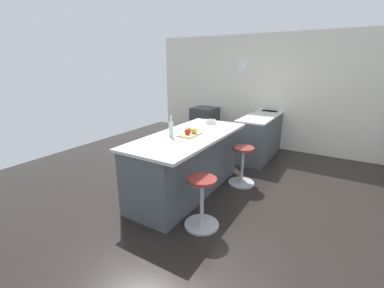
{
  "coord_description": "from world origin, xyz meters",
  "views": [
    {
      "loc": [
        3.36,
        1.83,
        1.98
      ],
      "look_at": [
        0.17,
        -0.09,
        0.81
      ],
      "focal_mm": 24.16,
      "sensor_mm": 36.0,
      "label": 1
    }
  ],
  "objects_px": {
    "cutting_board": "(190,134)",
    "fruit_bowl": "(210,122)",
    "apple_yellow": "(194,131)",
    "apple_green": "(189,130)",
    "stool_by_window": "(242,167)",
    "kitchen_island": "(187,163)",
    "apple_red": "(187,132)",
    "oven_range": "(205,124)",
    "stool_middle": "(202,204)",
    "water_bottle": "(171,129)"
  },
  "relations": [
    {
      "from": "cutting_board",
      "to": "fruit_bowl",
      "type": "height_order",
      "value": "fruit_bowl"
    },
    {
      "from": "apple_yellow",
      "to": "apple_green",
      "type": "relative_size",
      "value": 1.07
    },
    {
      "from": "stool_by_window",
      "to": "apple_green",
      "type": "height_order",
      "value": "apple_green"
    },
    {
      "from": "kitchen_island",
      "to": "apple_green",
      "type": "distance_m",
      "value": 0.53
    },
    {
      "from": "apple_red",
      "to": "oven_range",
      "type": "bearing_deg",
      "value": -156.62
    },
    {
      "from": "apple_red",
      "to": "fruit_bowl",
      "type": "distance_m",
      "value": 0.89
    },
    {
      "from": "apple_red",
      "to": "apple_green",
      "type": "height_order",
      "value": "apple_red"
    },
    {
      "from": "apple_red",
      "to": "fruit_bowl",
      "type": "bearing_deg",
      "value": -175.35
    },
    {
      "from": "oven_range",
      "to": "apple_yellow",
      "type": "relative_size",
      "value": 9.93
    },
    {
      "from": "oven_range",
      "to": "apple_red",
      "type": "height_order",
      "value": "apple_red"
    },
    {
      "from": "cutting_board",
      "to": "apple_red",
      "type": "height_order",
      "value": "apple_red"
    },
    {
      "from": "kitchen_island",
      "to": "stool_middle",
      "type": "bearing_deg",
      "value": 43.37
    },
    {
      "from": "water_bottle",
      "to": "cutting_board",
      "type": "bearing_deg",
      "value": 140.53
    },
    {
      "from": "apple_green",
      "to": "fruit_bowl",
      "type": "height_order",
      "value": "apple_green"
    },
    {
      "from": "apple_yellow",
      "to": "stool_middle",
      "type": "bearing_deg",
      "value": 36.88
    },
    {
      "from": "kitchen_island",
      "to": "apple_yellow",
      "type": "height_order",
      "value": "apple_yellow"
    },
    {
      "from": "apple_yellow",
      "to": "stool_by_window",
      "type": "bearing_deg",
      "value": 140.98
    },
    {
      "from": "apple_red",
      "to": "apple_green",
      "type": "bearing_deg",
      "value": -156.7
    },
    {
      "from": "oven_range",
      "to": "stool_middle",
      "type": "height_order",
      "value": "oven_range"
    },
    {
      "from": "cutting_board",
      "to": "kitchen_island",
      "type": "bearing_deg",
      "value": -111.23
    },
    {
      "from": "apple_yellow",
      "to": "water_bottle",
      "type": "xyz_separation_m",
      "value": [
        0.27,
        -0.22,
        0.06
      ]
    },
    {
      "from": "apple_green",
      "to": "water_bottle",
      "type": "distance_m",
      "value": 0.31
    },
    {
      "from": "kitchen_island",
      "to": "cutting_board",
      "type": "distance_m",
      "value": 0.49
    },
    {
      "from": "kitchen_island",
      "to": "oven_range",
      "type": "bearing_deg",
      "value": -157.17
    },
    {
      "from": "cutting_board",
      "to": "fruit_bowl",
      "type": "relative_size",
      "value": 1.94
    },
    {
      "from": "stool_by_window",
      "to": "apple_red",
      "type": "height_order",
      "value": "apple_red"
    },
    {
      "from": "stool_by_window",
      "to": "apple_yellow",
      "type": "relative_size",
      "value": 7.46
    },
    {
      "from": "oven_range",
      "to": "apple_yellow",
      "type": "height_order",
      "value": "apple_yellow"
    },
    {
      "from": "water_bottle",
      "to": "fruit_bowl",
      "type": "height_order",
      "value": "water_bottle"
    },
    {
      "from": "apple_red",
      "to": "apple_yellow",
      "type": "height_order",
      "value": "same"
    },
    {
      "from": "cutting_board",
      "to": "apple_yellow",
      "type": "height_order",
      "value": "apple_yellow"
    },
    {
      "from": "oven_range",
      "to": "fruit_bowl",
      "type": "xyz_separation_m",
      "value": [
        1.9,
        1.13,
        0.56
      ]
    },
    {
      "from": "stool_middle",
      "to": "apple_green",
      "type": "bearing_deg",
      "value": -138.55
    },
    {
      "from": "apple_green",
      "to": "water_bottle",
      "type": "xyz_separation_m",
      "value": [
        0.28,
        -0.13,
        0.06
      ]
    },
    {
      "from": "oven_range",
      "to": "water_bottle",
      "type": "distance_m",
      "value": 3.19
    },
    {
      "from": "oven_range",
      "to": "apple_green",
      "type": "bearing_deg",
      "value": 23.38
    },
    {
      "from": "kitchen_island",
      "to": "water_bottle",
      "type": "xyz_separation_m",
      "value": [
        0.25,
        -0.11,
        0.59
      ]
    },
    {
      "from": "water_bottle",
      "to": "apple_red",
      "type": "bearing_deg",
      "value": 135.03
    },
    {
      "from": "water_bottle",
      "to": "oven_range",
      "type": "bearing_deg",
      "value": -160.74
    },
    {
      "from": "apple_yellow",
      "to": "water_bottle",
      "type": "relative_size",
      "value": 0.28
    },
    {
      "from": "cutting_board",
      "to": "stool_middle",
      "type": "bearing_deg",
      "value": 41.22
    },
    {
      "from": "stool_by_window",
      "to": "stool_middle",
      "type": "distance_m",
      "value": 1.4
    },
    {
      "from": "stool_by_window",
      "to": "apple_yellow",
      "type": "height_order",
      "value": "apple_yellow"
    },
    {
      "from": "stool_middle",
      "to": "apple_green",
      "type": "relative_size",
      "value": 7.95
    },
    {
      "from": "oven_range",
      "to": "water_bottle",
      "type": "xyz_separation_m",
      "value": [
        2.95,
        1.03,
        0.64
      ]
    },
    {
      "from": "oven_range",
      "to": "apple_green",
      "type": "relative_size",
      "value": 10.59
    },
    {
      "from": "oven_range",
      "to": "water_bottle",
      "type": "bearing_deg",
      "value": 19.26
    },
    {
      "from": "stool_middle",
      "to": "cutting_board",
      "type": "height_order",
      "value": "cutting_board"
    },
    {
      "from": "oven_range",
      "to": "water_bottle",
      "type": "relative_size",
      "value": 2.81
    },
    {
      "from": "stool_by_window",
      "to": "stool_middle",
      "type": "xyz_separation_m",
      "value": [
        1.4,
        0.0,
        0.0
      ]
    }
  ]
}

